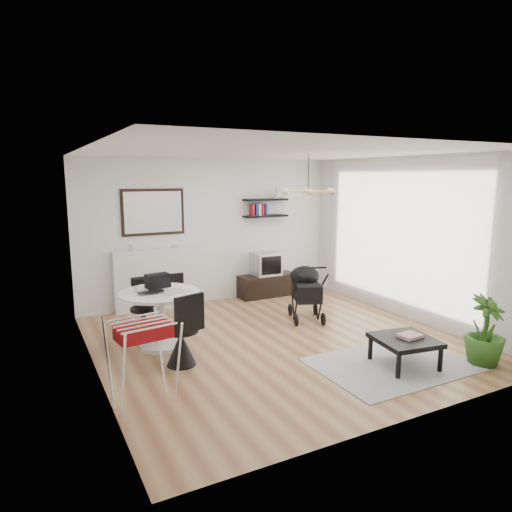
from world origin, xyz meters
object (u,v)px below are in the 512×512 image
coffee_table (405,341)px  tv_console (267,285)px  stroller (306,294)px  potted_plant (485,331)px  dining_table (160,311)px  crt_tv (266,264)px  drying_rack (143,361)px  fireplace (156,272)px

coffee_table → tv_console: bearing=88.2°
stroller → potted_plant: size_ratio=1.11×
tv_console → dining_table: dining_table is taller
crt_tv → drying_rack: bearing=-134.6°
tv_console → stroller: stroller is taller
coffee_table → potted_plant: potted_plant is taller
dining_table → potted_plant: potted_plant is taller
dining_table → coffee_table: dining_table is taller
tv_console → potted_plant: 4.31m
crt_tv → drying_rack: (-3.24, -3.29, -0.18)m
potted_plant → stroller: bearing=110.3°
tv_console → coffee_table: bearing=-91.8°
stroller → tv_console: bearing=106.9°
fireplace → potted_plant: 5.31m
coffee_table → dining_table: bearing=141.3°
tv_console → coffee_table: tv_console is taller
crt_tv → drying_rack: drying_rack is taller
tv_console → coffee_table: 3.81m
drying_rack → stroller: stroller is taller
tv_console → dining_table: size_ratio=1.06×
stroller → dining_table: bearing=-154.2°
crt_tv → coffee_table: 3.82m
fireplace → coffee_table: fireplace is taller
crt_tv → stroller: size_ratio=0.52×
dining_table → potted_plant: bearing=-35.1°
tv_console → dining_table: bearing=-146.5°
drying_rack → stroller: bearing=20.5°
fireplace → potted_plant: fireplace is taller
dining_table → stroller: bearing=3.8°
stroller → coffee_table: bearing=-67.4°
dining_table → stroller: size_ratio=1.11×
coffee_table → potted_plant: 1.04m
dining_table → stroller: stroller is taller
tv_console → crt_tv: (-0.04, -0.00, 0.45)m
stroller → potted_plant: bearing=-47.7°
drying_rack → dining_table: bearing=60.3°
stroller → drying_rack: bearing=-129.6°
coffee_table → potted_plant: (0.95, -0.42, 0.11)m
drying_rack → fireplace: bearing=64.6°
tv_console → fireplace: bearing=176.4°
crt_tv → dining_table: crt_tv is taller
fireplace → drying_rack: (-1.08, -3.43, -0.20)m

